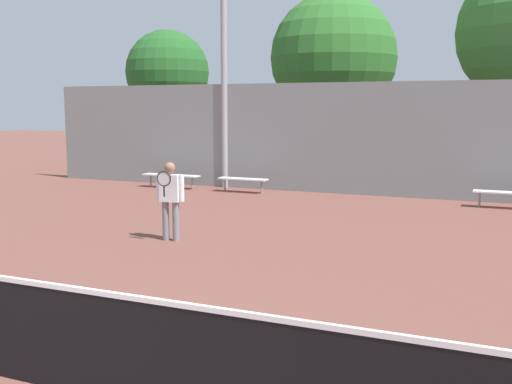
{
  "coord_description": "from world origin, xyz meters",
  "views": [
    {
      "loc": [
        3.59,
        -4.34,
        2.75
      ],
      "look_at": [
        -1.4,
        7.35,
        0.94
      ],
      "focal_mm": 42.0,
      "sensor_mm": 36.0,
      "label": 1
    }
  ],
  "objects_px": {
    "tennis_player": "(170,196)",
    "bench_by_gate": "(171,176)",
    "tree_green_tall": "(333,58)",
    "tree_dark_dense": "(167,73)",
    "bench_courtside_near": "(508,193)",
    "tennis_net": "(87,342)",
    "bench_courtside_far": "(243,180)"
  },
  "relations": [
    {
      "from": "tree_green_tall",
      "to": "bench_courtside_near",
      "type": "bearing_deg",
      "value": -43.22
    },
    {
      "from": "bench_courtside_near",
      "to": "tree_dark_dense",
      "type": "distance_m",
      "value": 17.77
    },
    {
      "from": "bench_by_gate",
      "to": "tennis_net",
      "type": "bearing_deg",
      "value": -61.86
    },
    {
      "from": "tennis_net",
      "to": "tree_green_tall",
      "type": "relative_size",
      "value": 1.4
    },
    {
      "from": "tennis_player",
      "to": "bench_by_gate",
      "type": "bearing_deg",
      "value": 115.3
    },
    {
      "from": "tree_dark_dense",
      "to": "tennis_net",
      "type": "bearing_deg",
      "value": -60.47
    },
    {
      "from": "tennis_net",
      "to": "tree_dark_dense",
      "type": "height_order",
      "value": "tree_dark_dense"
    },
    {
      "from": "tennis_net",
      "to": "tennis_player",
      "type": "relative_size",
      "value": 6.22
    },
    {
      "from": "bench_courtside_near",
      "to": "bench_courtside_far",
      "type": "distance_m",
      "value": 7.89
    },
    {
      "from": "tennis_net",
      "to": "bench_courtside_far",
      "type": "distance_m",
      "value": 13.8
    },
    {
      "from": "tennis_net",
      "to": "bench_courtside_near",
      "type": "height_order",
      "value": "tennis_net"
    },
    {
      "from": "tennis_net",
      "to": "bench_by_gate",
      "type": "height_order",
      "value": "tennis_net"
    },
    {
      "from": "bench_courtside_near",
      "to": "tree_dark_dense",
      "type": "xyz_separation_m",
      "value": [
        -15.44,
        7.85,
        3.96
      ]
    },
    {
      "from": "tennis_player",
      "to": "tree_dark_dense",
      "type": "distance_m",
      "value": 17.71
    },
    {
      "from": "tree_green_tall",
      "to": "tree_dark_dense",
      "type": "distance_m",
      "value": 8.8
    },
    {
      "from": "bench_courtside_near",
      "to": "bench_by_gate",
      "type": "distance_m",
      "value": 10.57
    },
    {
      "from": "tree_green_tall",
      "to": "bench_courtside_far",
      "type": "bearing_deg",
      "value": -99.99
    },
    {
      "from": "tennis_net",
      "to": "bench_courtside_far",
      "type": "relative_size",
      "value": 6.21
    },
    {
      "from": "tennis_player",
      "to": "bench_courtside_near",
      "type": "height_order",
      "value": "tennis_player"
    },
    {
      "from": "bench_courtside_far",
      "to": "tennis_player",
      "type": "bearing_deg",
      "value": -77.73
    },
    {
      "from": "tennis_net",
      "to": "tree_dark_dense",
      "type": "relative_size",
      "value": 1.58
    },
    {
      "from": "bench_courtside_far",
      "to": "tree_dark_dense",
      "type": "distance_m",
      "value": 11.59
    },
    {
      "from": "tennis_player",
      "to": "bench_by_gate",
      "type": "height_order",
      "value": "tennis_player"
    },
    {
      "from": "bench_courtside_near",
      "to": "tree_dark_dense",
      "type": "relative_size",
      "value": 0.28
    },
    {
      "from": "tennis_net",
      "to": "bench_courtside_near",
      "type": "relative_size",
      "value": 5.72
    },
    {
      "from": "tree_green_tall",
      "to": "tree_dark_dense",
      "type": "height_order",
      "value": "tree_green_tall"
    },
    {
      "from": "tennis_net",
      "to": "tennis_player",
      "type": "bearing_deg",
      "value": 114.58
    },
    {
      "from": "tennis_net",
      "to": "bench_courtside_near",
      "type": "xyz_separation_m",
      "value": [
        3.56,
        13.1,
        -0.13
      ]
    },
    {
      "from": "tree_green_tall",
      "to": "tree_dark_dense",
      "type": "bearing_deg",
      "value": 170.21
    },
    {
      "from": "tennis_player",
      "to": "tree_dark_dense",
      "type": "bearing_deg",
      "value": 115.65
    },
    {
      "from": "bench_courtside_near",
      "to": "bench_by_gate",
      "type": "bearing_deg",
      "value": 180.0
    },
    {
      "from": "tennis_player",
      "to": "tree_dark_dense",
      "type": "xyz_separation_m",
      "value": [
        -9.06,
        14.82,
        3.44
      ]
    }
  ]
}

